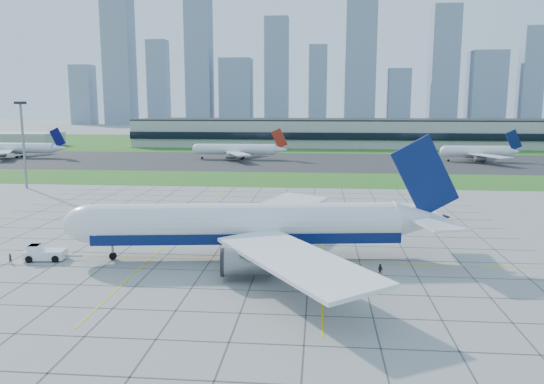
# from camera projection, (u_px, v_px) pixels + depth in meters

# --- Properties ---
(ground) EXTENTS (1400.00, 1400.00, 0.00)m
(ground) POSITION_uv_depth(u_px,v_px,m) (214.00, 256.00, 88.64)
(ground) COLOR #9E9E99
(ground) RESTS_ON ground
(grass_median) EXTENTS (700.00, 35.00, 0.04)m
(grass_median) POSITION_uv_depth(u_px,v_px,m) (267.00, 179.00, 177.01)
(grass_median) COLOR #2E6A1E
(grass_median) RESTS_ON ground
(asphalt_taxiway) EXTENTS (700.00, 75.00, 0.04)m
(asphalt_taxiway) POSITION_uv_depth(u_px,v_px,m) (280.00, 161.00, 231.02)
(asphalt_taxiway) COLOR #383838
(asphalt_taxiway) RESTS_ON ground
(grass_far) EXTENTS (700.00, 145.00, 0.04)m
(grass_far) POSITION_uv_depth(u_px,v_px,m) (293.00, 142.00, 339.04)
(grass_far) COLOR #2E6A1E
(grass_far) RESTS_ON ground
(apron_markings) EXTENTS (120.00, 130.00, 0.03)m
(apron_markings) POSITION_uv_depth(u_px,v_px,m) (228.00, 239.00, 99.49)
(apron_markings) COLOR #474744
(apron_markings) RESTS_ON ground
(terminal) EXTENTS (260.00, 43.00, 15.80)m
(terminal) POSITION_uv_depth(u_px,v_px,m) (359.00, 133.00, 309.49)
(terminal) COLOR #B7B7B2
(terminal) RESTS_ON ground
(service_block) EXTENTS (50.00, 25.00, 8.00)m
(service_block) POSITION_uv_depth(u_px,v_px,m) (15.00, 140.00, 308.41)
(service_block) COLOR #B7B7B2
(service_block) RESTS_ON ground
(light_mast) EXTENTS (2.50, 2.50, 25.60)m
(light_mast) POSITION_uv_depth(u_px,v_px,m) (23.00, 134.00, 155.99)
(light_mast) COLOR gray
(light_mast) RESTS_ON ground
(city_skyline) EXTENTS (523.00, 32.40, 160.00)m
(city_skyline) POSITION_uv_depth(u_px,v_px,m) (298.00, 72.00, 590.17)
(city_skyline) COLOR #7E91A6
(city_skyline) RESTS_ON ground
(airliner) EXTENTS (64.37, 64.85, 20.30)m
(airliner) POSITION_uv_depth(u_px,v_px,m) (250.00, 225.00, 86.26)
(airliner) COLOR white
(airliner) RESTS_ON ground
(pushback_tug) EXTENTS (9.24, 3.86, 2.54)m
(pushback_tug) POSITION_uv_depth(u_px,v_px,m) (43.00, 253.00, 85.95)
(pushback_tug) COLOR white
(pushback_tug) RESTS_ON ground
(crew_near) EXTENTS (0.52, 0.66, 1.58)m
(crew_near) POSITION_uv_depth(u_px,v_px,m) (10.00, 258.00, 84.37)
(crew_near) COLOR black
(crew_near) RESTS_ON ground
(crew_far) EXTENTS (1.01, 0.88, 1.74)m
(crew_far) POSITION_uv_depth(u_px,v_px,m) (380.00, 270.00, 78.26)
(crew_far) COLOR black
(crew_far) RESTS_ON ground
(distant_jet_0) EXTENTS (46.19, 42.66, 14.08)m
(distant_jet_0) POSITION_uv_depth(u_px,v_px,m) (13.00, 148.00, 245.54)
(distant_jet_0) COLOR white
(distant_jet_0) RESTS_ON ground
(distant_jet_1) EXTENTS (40.82, 42.66, 14.08)m
(distant_jet_1) POSITION_uv_depth(u_px,v_px,m) (237.00, 149.00, 238.18)
(distant_jet_1) COLOR white
(distant_jet_1) RESTS_ON ground
(distant_jet_2) EXTENTS (31.93, 42.66, 14.08)m
(distant_jet_2) POSITION_uv_depth(u_px,v_px,m) (478.00, 151.00, 228.21)
(distant_jet_2) COLOR white
(distant_jet_2) RESTS_ON ground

